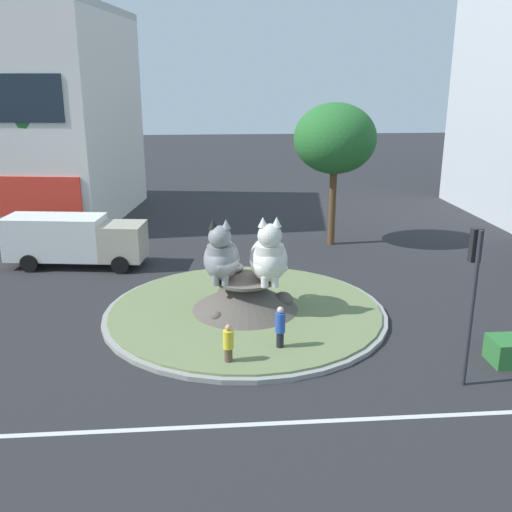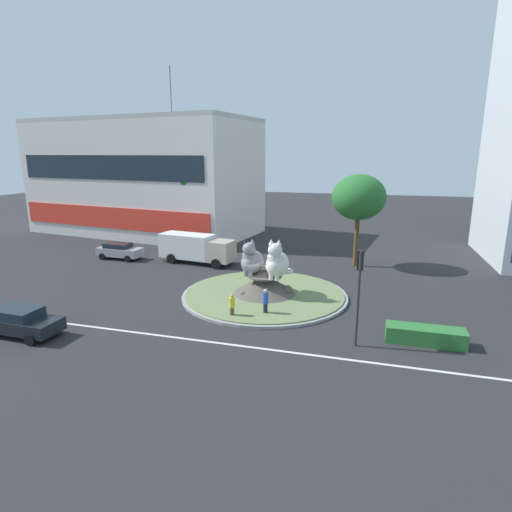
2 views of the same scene
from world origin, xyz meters
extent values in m
plane|color=#28282B|center=(0.00, 0.00, 0.00)|extent=(160.00, 160.00, 0.00)
cube|color=silver|center=(0.00, -8.03, 0.00)|extent=(112.00, 0.20, 0.01)
cylinder|color=gray|center=(0.00, 0.00, 0.09)|extent=(11.72, 11.72, 0.18)
cylinder|color=#707F51|center=(0.00, 0.00, 0.22)|extent=(11.25, 11.25, 0.08)
cone|color=#564F47|center=(0.00, 0.00, 0.92)|extent=(4.41, 4.41, 1.32)
cylinder|color=#564F47|center=(0.00, 0.00, 1.52)|extent=(2.43, 2.43, 0.12)
ellipsoid|color=#564F47|center=(1.60, 0.04, 0.59)|extent=(0.82, 0.87, 0.66)
ellipsoid|color=#564F47|center=(-0.82, 1.45, 0.51)|extent=(0.61, 0.52, 0.49)
ellipsoid|color=#564F47|center=(-1.20, -1.20, 0.46)|extent=(0.50, 0.46, 0.40)
ellipsoid|color=gray|center=(-0.95, 0.16, 2.42)|extent=(1.69, 2.43, 1.67)
cylinder|color=gray|center=(-1.00, -0.29, 2.60)|extent=(1.19, 1.19, 1.04)
sphere|color=gray|center=(-1.01, -0.46, 3.51)|extent=(0.92, 0.92, 0.92)
torus|color=gray|center=(-0.47, 1.06, 1.75)|extent=(1.11, 1.11, 0.21)
cone|color=gray|center=(-0.76, -0.48, 4.04)|extent=(0.41, 0.41, 0.37)
cone|color=black|center=(-1.26, -0.43, 4.04)|extent=(0.41, 0.41, 0.37)
cylinder|color=gray|center=(-0.85, -0.68, 1.79)|extent=(0.29, 0.29, 0.42)
cylinder|color=gray|center=(-1.22, -0.64, 1.79)|extent=(0.29, 0.29, 0.42)
ellipsoid|color=silver|center=(0.95, -0.16, 2.46)|extent=(1.63, 2.47, 1.75)
cylinder|color=silver|center=(0.93, -0.64, 2.66)|extent=(1.19, 1.19, 1.10)
sphere|color=silver|center=(0.92, -0.82, 3.61)|extent=(0.96, 0.96, 0.96)
torus|color=silver|center=(1.38, 0.81, 1.76)|extent=(1.03, 1.03, 0.22)
cone|color=silver|center=(1.18, -0.83, 4.17)|extent=(0.41, 0.41, 0.39)
cone|color=silver|center=(0.65, -0.80, 4.17)|extent=(0.41, 0.41, 0.39)
cylinder|color=silver|center=(1.11, -1.04, 1.80)|extent=(0.31, 0.31, 0.44)
cylinder|color=silver|center=(0.71, -1.03, 1.80)|extent=(0.31, 0.31, 0.44)
cylinder|color=#2D2D33|center=(6.65, -6.35, 2.58)|extent=(0.14, 0.14, 5.16)
cube|color=black|center=(6.64, -6.13, 4.63)|extent=(0.33, 0.25, 1.05)
sphere|color=#360606|center=(6.63, -6.05, 4.95)|extent=(0.18, 0.18, 0.18)
sphere|color=orange|center=(6.63, -6.05, 4.63)|extent=(0.18, 0.18, 0.18)
sphere|color=black|center=(6.63, -6.05, 4.32)|extent=(0.18, 0.18, 0.18)
cylinder|color=brown|center=(5.77, 10.27, 2.16)|extent=(0.41, 0.41, 4.33)
ellipsoid|color=#286B2D|center=(5.77, 10.27, 6.20)|extent=(4.68, 4.68, 3.98)
cylinder|color=brown|center=(-11.52, 15.85, 2.19)|extent=(0.38, 0.38, 4.37)
ellipsoid|color=#286B2D|center=(-11.52, 15.85, 7.06)|extent=(6.71, 6.71, 5.71)
cylinder|color=black|center=(1.01, -3.66, 0.42)|extent=(0.27, 0.27, 0.84)
cylinder|color=#284CB2|center=(1.01, -3.66, 1.20)|extent=(0.36, 0.36, 0.73)
sphere|color=beige|center=(1.01, -3.66, 1.68)|extent=(0.24, 0.24, 0.24)
cylinder|color=brown|center=(-0.87, -4.60, 0.37)|extent=(0.27, 0.27, 0.74)
cylinder|color=yellow|center=(-0.87, -4.60, 1.07)|extent=(0.36, 0.36, 0.65)
sphere|color=tan|center=(-0.87, -4.60, 1.50)|extent=(0.21, 0.21, 0.21)
cube|color=#B7AD99|center=(-5.87, 6.88, 1.38)|extent=(2.40, 2.39, 1.87)
cube|color=silver|center=(-9.40, 7.37, 1.56)|extent=(5.23, 2.78, 2.22)
cylinder|color=black|center=(-5.66, 7.92, 0.45)|extent=(0.93, 0.42, 0.90)
cylinder|color=black|center=(-5.95, 5.82, 0.45)|extent=(0.93, 0.42, 0.90)
cylinder|color=black|center=(-10.32, 8.56, 0.45)|extent=(0.93, 0.42, 0.90)
cylinder|color=black|center=(-10.61, 6.46, 0.45)|extent=(0.93, 0.42, 0.90)
camera|label=1|loc=(-1.39, -22.35, 9.51)|focal=40.57mm
camera|label=2|loc=(7.15, -27.42, 9.94)|focal=29.37mm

